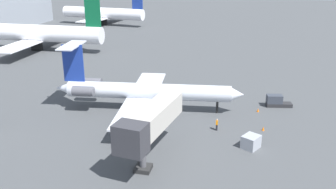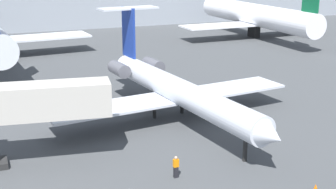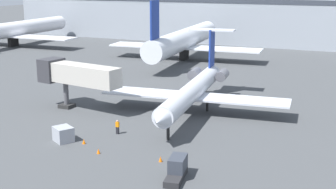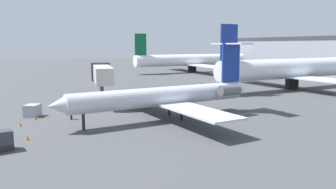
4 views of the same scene
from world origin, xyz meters
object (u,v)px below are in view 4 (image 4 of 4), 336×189
jet_bridge (102,74)px  regional_jet (169,95)px  parked_airliner_west_end (192,60)px  traffic_cone_far (20,124)px  traffic_cone_mid (35,118)px  parked_airliner_west_mid (292,69)px  ground_crew_marshaller (71,113)px  traffic_cone_near (27,137)px  cargo_container_uld (32,110)px

jet_bridge → regional_jet: bearing=19.6°
jet_bridge → parked_airliner_west_end: bearing=139.3°
traffic_cone_far → parked_airliner_west_end: 84.10m
traffic_cone_mid → parked_airliner_west_end: 80.63m
parked_airliner_west_mid → regional_jet: bearing=-65.8°
traffic_cone_mid → traffic_cone_far: (3.03, -1.83, 0.00)m
ground_crew_marshaller → traffic_cone_near: 9.85m
cargo_container_uld → traffic_cone_far: bearing=-16.1°
parked_airliner_west_mid → parked_airliner_west_end: bearing=179.2°
ground_crew_marshaller → traffic_cone_far: bearing=-77.8°
ground_crew_marshaller → regional_jet: bearing=68.2°
cargo_container_uld → traffic_cone_near: bearing=-4.3°
traffic_cone_far → parked_airliner_west_end: bearing=137.9°
regional_jet → jet_bridge: 16.45m
jet_bridge → cargo_container_uld: jet_bridge is taller
traffic_cone_mid → parked_airliner_west_end: (-59.33, 54.45, 4.01)m
traffic_cone_far → cargo_container_uld: bearing=163.9°
ground_crew_marshaller → cargo_container_uld: bearing=-132.3°
regional_jet → parked_airliner_west_end: parked_airliner_west_end is taller
ground_crew_marshaller → traffic_cone_mid: bearing=-110.9°
parked_airliner_west_end → parked_airliner_west_mid: size_ratio=1.07×
traffic_cone_near → parked_airliner_west_mid: 58.63m
traffic_cone_far → parked_airliner_west_end: size_ratio=0.01×
cargo_container_uld → parked_airliner_west_end: (-56.80, 54.68, 3.46)m
regional_jet → traffic_cone_near: (3.27, -17.68, -2.95)m
ground_crew_marshaller → cargo_container_uld: 6.25m
parked_airliner_west_end → traffic_cone_mid: bearing=-42.5°
regional_jet → cargo_container_uld: 19.19m
ground_crew_marshaller → cargo_container_uld: size_ratio=0.63×
parked_airliner_west_mid → cargo_container_uld: bearing=-81.9°
jet_bridge → parked_airliner_west_end: size_ratio=0.30×
ground_crew_marshaller → traffic_cone_near: bearing=-34.4°
cargo_container_uld → traffic_cone_near: size_ratio=4.89×
traffic_cone_far → parked_airliner_west_mid: size_ratio=0.01×
regional_jet → jet_bridge: size_ratio=2.23×
regional_jet → parked_airliner_west_end: (-65.85, 37.93, 1.06)m
traffic_cone_far → parked_airliner_west_end: (-62.36, 56.28, 4.01)m
regional_jet → traffic_cone_mid: regional_jet is taller
traffic_cone_mid → parked_airliner_west_mid: size_ratio=0.01×
cargo_container_uld → traffic_cone_near: cargo_container_uld is taller
regional_jet → parked_airliner_west_mid: size_ratio=0.72×
jet_bridge → parked_airliner_west_mid: size_ratio=0.32×
ground_crew_marshaller → traffic_cone_far: size_ratio=3.07×
cargo_container_uld → traffic_cone_far: 5.82m
ground_crew_marshaller → parked_airliner_west_mid: size_ratio=0.04×
parked_airliner_west_end → parked_airliner_west_mid: parked_airliner_west_mid is taller
parked_airliner_west_end → traffic_cone_far: bearing=-42.1°
ground_crew_marshaller → traffic_cone_far: (1.35, -6.23, -0.58)m
jet_bridge → parked_airliner_west_end: parked_airliner_west_end is taller
ground_crew_marshaller → parked_airliner_west_end: (-61.01, 50.05, 3.43)m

